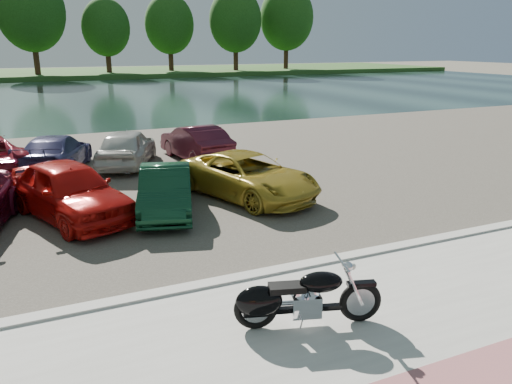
% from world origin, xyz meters
% --- Properties ---
extents(ground, '(200.00, 200.00, 0.00)m').
position_xyz_m(ground, '(0.00, 0.00, 0.00)').
color(ground, '#595447').
rests_on(ground, ground).
extents(promenade, '(60.00, 6.00, 0.10)m').
position_xyz_m(promenade, '(0.00, -1.00, 0.05)').
color(promenade, '#ADAAA3').
rests_on(promenade, ground).
extents(kerb, '(60.00, 0.30, 0.14)m').
position_xyz_m(kerb, '(0.00, 2.00, 0.07)').
color(kerb, '#ADAAA3').
rests_on(kerb, ground).
extents(parking_lot, '(60.00, 18.00, 0.04)m').
position_xyz_m(parking_lot, '(0.00, 11.00, 0.02)').
color(parking_lot, '#423D35').
rests_on(parking_lot, ground).
extents(river, '(120.00, 40.00, 0.00)m').
position_xyz_m(river, '(0.00, 40.00, 0.00)').
color(river, '#182B27').
rests_on(river, ground).
extents(far_bank, '(120.00, 24.00, 0.60)m').
position_xyz_m(far_bank, '(0.00, 72.00, 0.30)').
color(far_bank, '#274819').
rests_on(far_bank, ground).
extents(far_trees, '(70.25, 10.68, 12.52)m').
position_xyz_m(far_trees, '(4.36, 65.79, 7.49)').
color(far_trees, '#371E14').
rests_on(far_trees, far_bank).
extents(motorcycle, '(2.27, 0.99, 1.05)m').
position_xyz_m(motorcycle, '(-0.71, 0.13, 0.56)').
color(motorcycle, black).
rests_on(motorcycle, promenade).
extents(car_4, '(3.19, 4.65, 1.47)m').
position_xyz_m(car_4, '(-3.45, 6.99, 0.77)').
color(car_4, '#A80E0B').
rests_on(car_4, parking_lot).
extents(car_5, '(2.22, 3.90, 1.22)m').
position_xyz_m(car_5, '(-1.13, 6.46, 0.65)').
color(car_5, '#0E351F').
rests_on(car_5, parking_lot).
extents(car_6, '(3.50, 5.02, 1.27)m').
position_xyz_m(car_6, '(1.37, 6.88, 0.68)').
color(car_6, '#AC9027').
rests_on(car_6, parking_lot).
extents(car_11, '(3.00, 4.80, 1.30)m').
position_xyz_m(car_11, '(-3.53, 12.33, 0.69)').
color(car_11, navy).
rests_on(car_11, parking_lot).
extents(car_12, '(3.01, 4.34, 1.37)m').
position_xyz_m(car_12, '(-1.11, 12.25, 0.73)').
color(car_12, '#B9B9B4').
rests_on(car_12, parking_lot).
extents(car_13, '(1.90, 4.16, 1.32)m').
position_xyz_m(car_13, '(1.48, 12.20, 0.70)').
color(car_13, '#491320').
rests_on(car_13, parking_lot).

